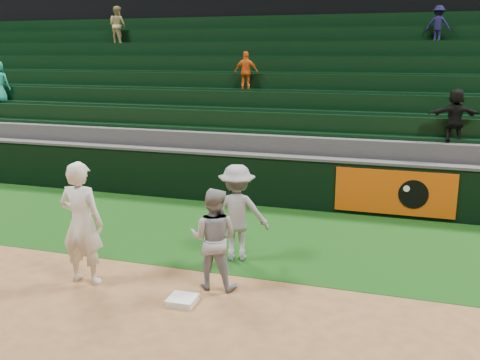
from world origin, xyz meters
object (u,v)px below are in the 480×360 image
at_px(first_base, 182,300).
at_px(base_coach, 237,213).
at_px(first_baseman, 82,223).
at_px(baserunner, 214,239).

distance_m(first_base, base_coach, 2.08).
bearing_deg(first_baseman, baserunner, -168.58).
distance_m(first_base, baserunner, 1.05).
distance_m(baserunner, base_coach, 1.22).
xyz_separation_m(first_base, first_baseman, (-1.80, 0.22, 0.95)).
height_order(first_baseman, base_coach, first_baseman).
bearing_deg(first_baseman, first_base, 171.90).
height_order(first_base, base_coach, base_coach).
bearing_deg(baserunner, first_base, 67.18).
bearing_deg(base_coach, baserunner, 76.38).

